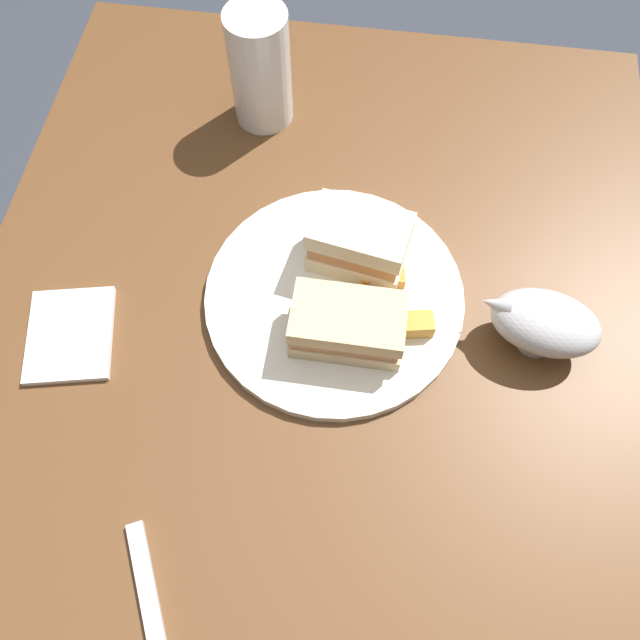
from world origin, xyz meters
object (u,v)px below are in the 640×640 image
Objects in this scene: fork at (153,622)px; gravy_boat at (544,323)px; napkin at (71,331)px; sandwich_half_right at (359,243)px; sandwich_half_left at (348,325)px; pint_glass at (261,75)px; plate at (334,297)px.

gravy_boat is at bearing 108.46° from fork.
napkin reaches higher than fork.
sandwich_half_right is at bearing -108.61° from gravy_boat.
sandwich_half_left is 0.78× the size of pint_glass.
pint_glass is at bearing 154.84° from fork.
gravy_boat is at bearing 98.51° from sandwich_half_left.
napkin is at bearing -73.84° from plate.
napkin is (0.06, -0.50, -0.04)m from gravy_boat.
gravy_boat reaches higher than napkin.
napkin is at bearing -83.89° from sandwich_half_left.
sandwich_half_left is at bearing 96.11° from napkin.
plate is 2.50× the size of sandwich_half_right.
sandwich_half_left is at bearing -81.49° from gravy_boat.
plate is 1.90× the size of pint_glass.
plate is at bearing -157.92° from sandwich_half_left.
plate is 0.29m from napkin.
napkin is at bearing -24.04° from pint_glass.
pint_glass reaches higher than sandwich_half_right.
sandwich_half_left is 0.20m from gravy_boat.
napkin is (0.13, -0.30, -0.04)m from sandwich_half_right.
napkin is (0.08, -0.28, -0.00)m from plate.
gravy_boat is (-0.03, 0.20, 0.00)m from sandwich_half_left.
napkin is 0.61× the size of fork.
sandwich_half_right reaches higher than sandwich_half_left.
pint_glass is at bearing -145.60° from sandwich_half_right.
sandwich_half_left reaches higher than plate.
sandwich_half_left is at bearing 25.10° from pint_glass.
sandwich_half_right is at bearing 134.96° from fork.
napkin is (0.03, -0.30, -0.04)m from sandwich_half_left.
sandwich_half_left is 0.65× the size of fork.
pint_glass reaches higher than plate.
plate reaches higher than napkin.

